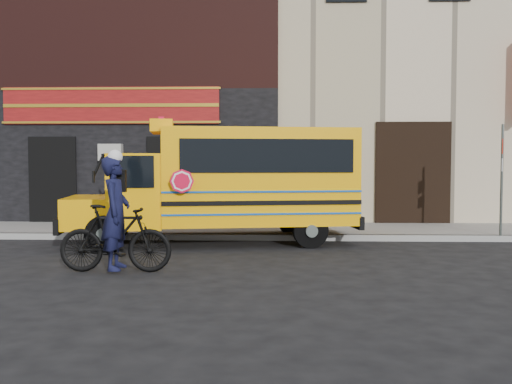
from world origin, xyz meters
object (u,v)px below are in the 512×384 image
object	(u,v)px
school_bus	(229,181)
sign_pole	(502,177)
bicycle	(115,238)
cyclist	(116,216)

from	to	relation	value
school_bus	sign_pole	size ratio (longest dim) A/B	2.48
school_bus	sign_pole	bearing A→B (deg)	4.28
school_bus	bicycle	world-z (taller)	school_bus
school_bus	sign_pole	xyz separation A→B (m)	(6.63, 0.50, 0.09)
sign_pole	cyclist	world-z (taller)	sign_pole
school_bus	bicycle	xyz separation A→B (m)	(-1.73, -3.67, -0.91)
sign_pole	cyclist	size ratio (longest dim) A/B	1.43
sign_pole	bicycle	distance (m)	9.39
sign_pole	bicycle	bearing A→B (deg)	-153.50
bicycle	cyclist	size ratio (longest dim) A/B	1.00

